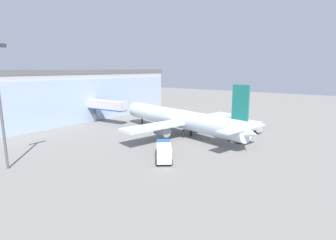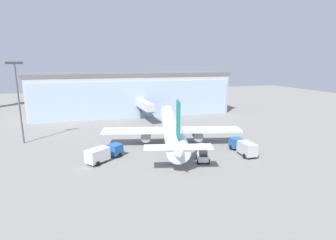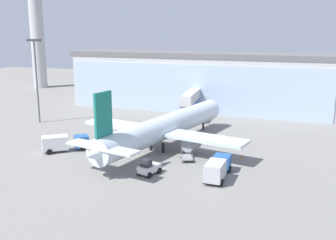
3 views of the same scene
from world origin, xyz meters
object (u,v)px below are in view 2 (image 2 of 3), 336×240
at_px(apron_light_mast, 18,96).
at_px(catering_truck, 104,153).
at_px(baggage_cart, 203,145).
at_px(safety_cone_nose, 180,153).
at_px(airplane, 172,127).
at_px(safety_cone_wingtip, 227,138).
at_px(pushback_tug, 203,157).
at_px(jet_bridge, 145,106).
at_px(fuel_truck, 243,147).

relative_size(apron_light_mast, catering_truck, 2.46).
xyz_separation_m(baggage_cart, safety_cone_nose, (-5.89, -2.21, -0.23)).
bearing_deg(airplane, safety_cone_wingtip, -81.27).
bearing_deg(pushback_tug, baggage_cart, -7.77).
distance_m(jet_bridge, airplane, 22.31).
relative_size(pushback_tug, safety_cone_nose, 6.55).
xyz_separation_m(jet_bridge, safety_cone_nose, (0.50, -29.47, -4.41)).
height_order(jet_bridge, apron_light_mast, apron_light_mast).
xyz_separation_m(jet_bridge, catering_truck, (-13.90, -28.76, -3.22)).
bearing_deg(baggage_cart, apron_light_mast, 46.45).
bearing_deg(jet_bridge, catering_truck, 150.86).
bearing_deg(baggage_cart, safety_cone_nose, 88.93).
xyz_separation_m(catering_truck, baggage_cart, (20.28, 1.51, -0.97)).
bearing_deg(safety_cone_wingtip, safety_cone_nose, -156.40).
bearing_deg(fuel_truck, baggage_cart, 47.33).
height_order(fuel_truck, safety_cone_nose, fuel_truck).
relative_size(airplane, safety_cone_nose, 67.45).
height_order(pushback_tug, safety_cone_wingtip, pushback_tug).
distance_m(baggage_cart, safety_cone_wingtip, 8.60).
relative_size(fuel_truck, safety_cone_nose, 13.44).
bearing_deg(jet_bridge, pushback_tug, -178.57).
bearing_deg(apron_light_mast, catering_truck, -45.13).
relative_size(jet_bridge, safety_cone_wingtip, 21.88).
distance_m(jet_bridge, safety_cone_nose, 29.80).
distance_m(airplane, pushback_tug, 12.58).
bearing_deg(airplane, fuel_truck, -120.07).
xyz_separation_m(airplane, catering_truck, (-14.98, -6.51, -2.04)).
bearing_deg(airplane, apron_light_mast, 87.07).
distance_m(catering_truck, safety_cone_wingtip, 28.54).
relative_size(jet_bridge, airplane, 0.32).
bearing_deg(safety_cone_nose, fuel_truck, -17.03).
distance_m(catering_truck, baggage_cart, 20.36).
height_order(jet_bridge, airplane, airplane).
bearing_deg(baggage_cart, airplane, 25.02).
relative_size(airplane, pushback_tug, 10.30).
bearing_deg(safety_cone_nose, catering_truck, 177.19).
bearing_deg(safety_cone_wingtip, catering_truck, -169.39).
distance_m(airplane, baggage_cart, 7.89).
height_order(apron_light_mast, airplane, apron_light_mast).
height_order(apron_light_mast, catering_truck, apron_light_mast).
bearing_deg(apron_light_mast, pushback_tug, -33.58).
distance_m(pushback_tug, safety_cone_wingtip, 15.70).
bearing_deg(jet_bridge, airplane, 179.43).
height_order(catering_truck, pushback_tug, catering_truck).
xyz_separation_m(apron_light_mast, baggage_cart, (36.29, -14.58, -9.95)).
relative_size(jet_bridge, catering_truck, 1.69).
bearing_deg(apron_light_mast, safety_cone_nose, -28.91).
height_order(pushback_tug, safety_cone_nose, pushback_tug).
bearing_deg(fuel_truck, pushback_tug, 101.28).
height_order(apron_light_mast, pushback_tug, apron_light_mast).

